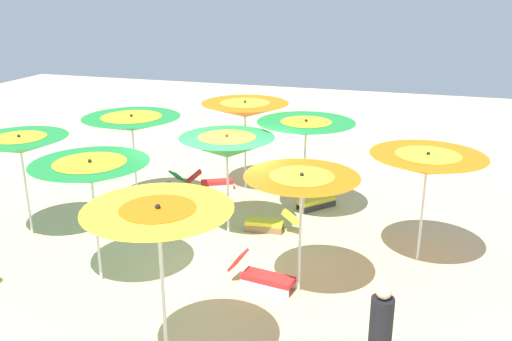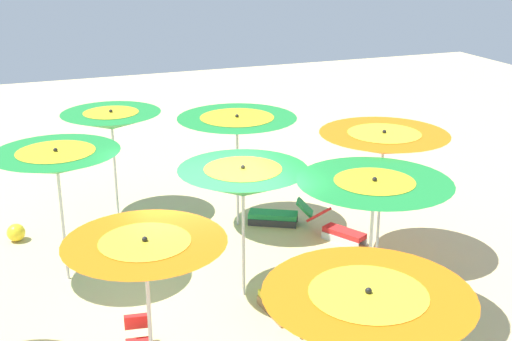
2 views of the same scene
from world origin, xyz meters
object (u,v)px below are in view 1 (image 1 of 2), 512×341
beach_umbrella_1 (91,172)px  beach_umbrella_5 (301,186)px  beach_umbrella_6 (245,110)px  lounger_2 (319,200)px  beachgoer_0 (380,338)px  beach_umbrella_3 (132,123)px  lounger_4 (263,276)px  beach_umbrella_2 (159,224)px  lounger_3 (160,188)px  beach_umbrella_0 (20,145)px  lounger_5 (269,223)px  beach_umbrella_4 (227,147)px  beach_umbrella_8 (427,164)px  lounger_0 (213,182)px  beach_umbrella_7 (306,128)px

beach_umbrella_1 → beach_umbrella_5: (3.56, 0.67, -0.10)m
beach_umbrella_6 → lounger_2: (2.12, -0.76, -1.93)m
beach_umbrella_1 → beachgoer_0: (5.11, -1.54, -1.23)m
beach_umbrella_3 → lounger_4: beach_umbrella_3 is taller
beach_umbrella_2 → beach_umbrella_3: (-3.42, 5.46, -0.24)m
lounger_3 → lounger_4: 5.20m
beach_umbrella_0 → lounger_3: bearing=60.5°
lounger_4 → beachgoer_0: (2.18, -2.17, 0.65)m
lounger_2 → lounger_5: size_ratio=0.92×
beach_umbrella_6 → lounger_3: (-1.92, -1.16, -1.93)m
beach_umbrella_6 → beachgoer_0: bearing=-59.6°
beach_umbrella_4 → lounger_4: 2.97m
lounger_2 → lounger_5: bearing=15.8°
beach_umbrella_4 → lounger_4: size_ratio=1.77×
beach_umbrella_0 → beach_umbrella_4: beach_umbrella_0 is taller
beach_umbrella_8 → beach_umbrella_6: bearing=147.6°
beach_umbrella_4 → lounger_5: beach_umbrella_4 is taller
beach_umbrella_5 → lounger_2: bearing=95.5°
beach_umbrella_1 → beach_umbrella_3: bearing=107.9°
beach_umbrella_2 → beach_umbrella_5: beach_umbrella_2 is taller
beach_umbrella_3 → lounger_0: (1.38, 1.56, -1.86)m
beach_umbrella_5 → beach_umbrella_7: 3.49m
beach_umbrella_2 → beach_umbrella_4: size_ratio=1.15×
lounger_0 → lounger_3: (-1.13, -0.81, -0.00)m
beach_umbrella_2 → beach_umbrella_4: bearing=99.2°
beach_umbrella_7 → lounger_0: 3.36m
beach_umbrella_4 → beach_umbrella_8: bearing=-1.5°
beach_umbrella_6 → beach_umbrella_7: beach_umbrella_6 is taller
beach_umbrella_6 → lounger_5: bearing=-61.6°
lounger_2 → beachgoer_0: (1.93, -6.13, 0.66)m
beach_umbrella_7 → lounger_4: 3.95m
beach_umbrella_2 → lounger_4: size_ratio=2.04×
beach_umbrella_4 → lounger_2: 3.11m
beach_umbrella_7 → lounger_0: beach_umbrella_7 is taller
beach_umbrella_3 → lounger_0: bearing=48.5°
lounger_4 → beachgoer_0: size_ratio=0.77×
beach_umbrella_5 → beach_umbrella_0: bearing=174.2°
beach_umbrella_0 → beach_umbrella_3: beach_umbrella_3 is taller
lounger_5 → beachgoer_0: beachgoer_0 is taller
beach_umbrella_1 → beach_umbrella_4: bearing=59.1°
lounger_5 → beach_umbrella_0: bearing=13.2°
beach_umbrella_0 → beach_umbrella_1: beach_umbrella_1 is taller
beach_umbrella_4 → lounger_2: size_ratio=2.02×
beach_umbrella_0 → lounger_4: bearing=-6.9°
beach_umbrella_0 → lounger_3: (1.65, 2.91, -1.81)m
beach_umbrella_4 → lounger_4: (1.37, -1.98, -1.75)m
beach_umbrella_1 → beach_umbrella_4: 3.03m
beach_umbrella_5 → lounger_4: size_ratio=1.77×
beach_umbrella_7 → beach_umbrella_8: bearing=-31.1°
beach_umbrella_4 → beach_umbrella_8: (3.99, -0.10, 0.03)m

